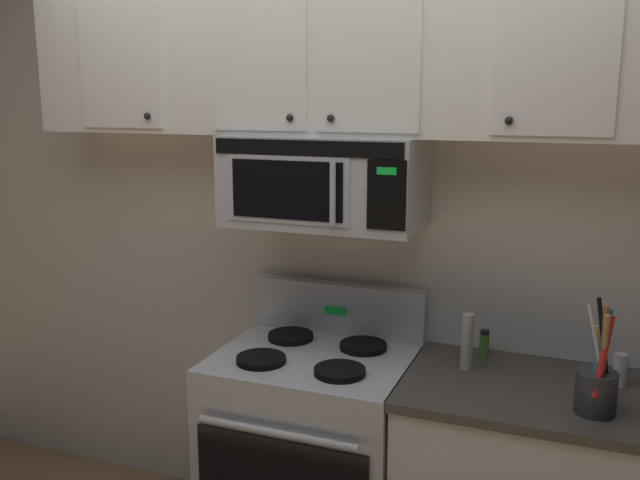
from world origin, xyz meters
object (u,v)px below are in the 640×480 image
at_px(pepper_mill, 467,342).
at_px(spice_jar, 484,343).
at_px(stove_range, 314,456).
at_px(salt_shaker, 620,370).
at_px(over_range_microwave, 325,181).
at_px(utensil_crock_charcoal, 597,385).

xyz_separation_m(pepper_mill, spice_jar, (0.04, 0.15, -0.05)).
bearing_deg(pepper_mill, spice_jar, 74.35).
distance_m(stove_range, salt_shaker, 1.22).
relative_size(over_range_microwave, salt_shaker, 6.46).
xyz_separation_m(utensil_crock_charcoal, spice_jar, (-0.41, 0.37, -0.04)).
height_order(utensil_crock_charcoal, spice_jar, utensil_crock_charcoal).
relative_size(utensil_crock_charcoal, pepper_mill, 1.79).
height_order(utensil_crock_charcoal, pepper_mill, utensil_crock_charcoal).
bearing_deg(utensil_crock_charcoal, salt_shaker, 73.20).
distance_m(over_range_microwave, pepper_mill, 0.81).
bearing_deg(spice_jar, pepper_mill, -105.65).
distance_m(over_range_microwave, salt_shaker, 1.27).
distance_m(salt_shaker, pepper_mill, 0.53).
bearing_deg(salt_shaker, spice_jar, 166.70).
relative_size(stove_range, pepper_mill, 5.28).
bearing_deg(salt_shaker, stove_range, -173.87).
xyz_separation_m(utensil_crock_charcoal, salt_shaker, (0.08, 0.26, -0.04)).
bearing_deg(over_range_microwave, utensil_crock_charcoal, -14.02).
relative_size(stove_range, spice_jar, 10.49).
bearing_deg(stove_range, over_range_microwave, 90.14).
relative_size(stove_range, utensil_crock_charcoal, 2.95).
distance_m(over_range_microwave, utensil_crock_charcoal, 1.21).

